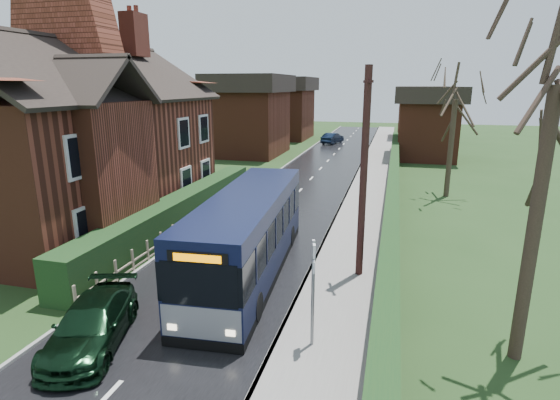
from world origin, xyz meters
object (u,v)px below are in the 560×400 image
(brick_house, at_px, (79,134))
(bus, at_px, (248,235))
(telegraph_pole, at_px, (364,176))
(car_silver, at_px, (219,215))
(car_green, at_px, (92,324))
(bus_stop_sign, at_px, (313,279))

(brick_house, bearing_deg, bus, -21.37)
(bus, distance_m, telegraph_pole, 4.50)
(car_silver, height_order, telegraph_pole, telegraph_pole)
(bus, height_order, car_green, bus)
(brick_house, xyz_separation_m, telegraph_pole, (13.53, -3.05, -0.71))
(telegraph_pole, bearing_deg, bus, 171.61)
(brick_house, distance_m, telegraph_pole, 13.89)
(telegraph_pole, bearing_deg, car_silver, 131.12)
(telegraph_pole, bearing_deg, car_green, -156.08)
(brick_house, bearing_deg, telegraph_pole, -12.69)
(bus_stop_sign, bearing_deg, car_silver, 111.93)
(brick_house, relative_size, telegraph_pole, 2.01)
(telegraph_pole, bearing_deg, brick_house, 148.13)
(brick_house, bearing_deg, bus_stop_sign, -31.41)
(brick_house, height_order, car_silver, brick_house)
(brick_house, relative_size, car_silver, 4.08)
(bus_stop_sign, bearing_deg, brick_house, 135.24)
(car_green, height_order, bus_stop_sign, bus_stop_sign)
(bus, height_order, car_silver, bus)
(bus_stop_sign, distance_m, telegraph_pole, 5.09)
(brick_house, xyz_separation_m, bus, (9.67, -3.78, -2.90))
(car_green, distance_m, telegraph_pole, 9.29)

